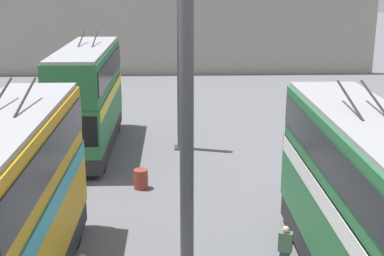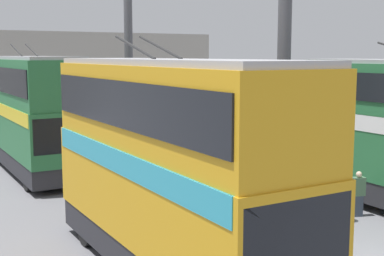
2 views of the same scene
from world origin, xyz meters
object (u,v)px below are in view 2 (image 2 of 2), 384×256
person_by_left_row (358,193)px  person_by_right_row (247,234)px  bus_right_mid (32,107)px  bus_right_near (169,156)px  oil_drum (143,179)px

person_by_left_row → person_by_right_row: 6.08m
person_by_right_row → bus_right_mid: bearing=-179.4°
bus_right_near → bus_right_mid: size_ratio=0.97×
bus_right_mid → oil_drum: bus_right_mid is taller
bus_right_near → oil_drum: size_ratio=11.06×
person_by_left_row → person_by_right_row: person_by_right_row is taller
person_by_left_row → bus_right_mid: bearing=-129.6°
bus_right_mid → bus_right_near: bearing=180.0°
bus_right_near → person_by_right_row: size_ratio=5.57×
oil_drum → person_by_left_row: bearing=-145.1°
person_by_left_row → oil_drum: bearing=-126.9°
bus_right_near → bus_right_mid: 13.56m
person_by_left_row → bus_right_near: bearing=-62.9°
bus_right_mid → oil_drum: (-5.47, -2.97, -2.60)m
bus_right_near → oil_drum: 8.99m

